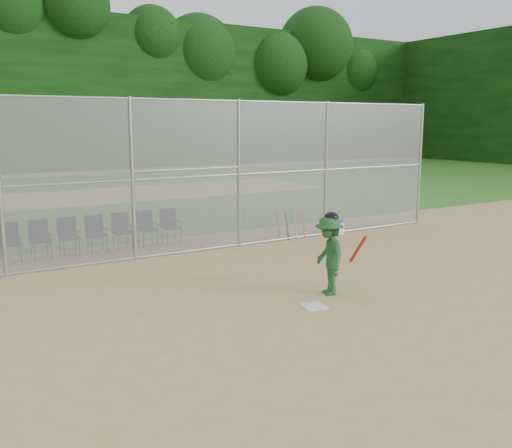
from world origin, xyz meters
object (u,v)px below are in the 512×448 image
batter_at_plate (329,255)px  chair_0 (10,243)px  home_plate (314,306)px  water_cooler (339,227)px

batter_at_plate → chair_0: (-4.95, 6.21, -0.33)m
home_plate → water_cooler: size_ratio=1.01×
home_plate → batter_at_plate: 1.19m
water_cooler → chair_0: bearing=170.9°
home_plate → batter_at_plate: (0.74, 0.49, 0.80)m
water_cooler → batter_at_plate: bearing=-131.8°
chair_0 → water_cooler: bearing=-9.1°
batter_at_plate → chair_0: 7.95m
home_plate → batter_at_plate: bearing=33.6°
batter_at_plate → water_cooler: batter_at_plate is taller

